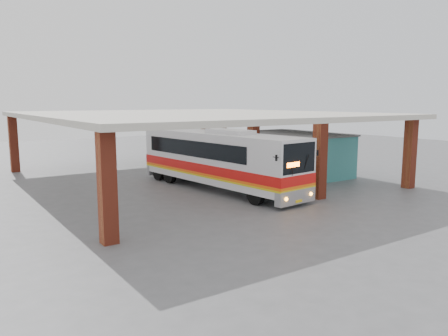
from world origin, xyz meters
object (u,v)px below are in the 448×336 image
at_px(coach_bus, 219,159).
at_px(pedestrian, 298,176).
at_px(red_chair, 254,170).
at_px(motorcycle, 303,180).

height_order(coach_bus, pedestrian, coach_bus).
distance_m(coach_bus, pedestrian, 5.02).
relative_size(pedestrian, red_chair, 2.47).
relative_size(motorcycle, red_chair, 3.01).
relative_size(coach_bus, red_chair, 18.44).
bearing_deg(motorcycle, coach_bus, 57.23).
xyz_separation_m(motorcycle, red_chair, (1.00, 6.18, -0.24)).
bearing_deg(pedestrian, coach_bus, -58.48).
height_order(coach_bus, red_chair, coach_bus).
bearing_deg(coach_bus, pedestrian, -41.32).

